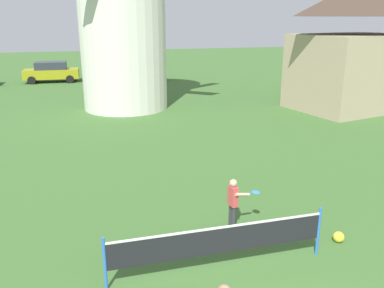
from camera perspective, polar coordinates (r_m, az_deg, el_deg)
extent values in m
cylinder|color=silver|center=(22.59, -9.88, 18.32)|extent=(4.54, 4.54, 10.60)
cylinder|color=blue|center=(7.88, -12.18, -16.24)|extent=(0.06, 0.06, 1.10)
cylinder|color=blue|center=(9.12, 17.38, -11.68)|extent=(0.06, 0.06, 1.10)
cube|color=black|center=(8.17, 3.87, -13.49)|extent=(4.39, 0.01, 0.55)
cube|color=white|center=(8.02, 3.91, -11.69)|extent=(4.39, 0.02, 0.04)
cylinder|color=#333338|center=(10.03, 5.50, -9.87)|extent=(0.11, 0.11, 0.55)
cylinder|color=#333338|center=(9.92, 5.89, -10.21)|extent=(0.11, 0.11, 0.55)
cube|color=#DB4C4C|center=(9.75, 5.79, -7.31)|extent=(0.18, 0.29, 0.49)
sphere|color=#DBB28E|center=(9.61, 5.85, -5.49)|extent=(0.18, 0.18, 0.18)
cylinder|color=#DBB28E|center=(9.89, 5.30, -7.03)|extent=(0.08, 0.08, 0.37)
cylinder|color=#DBB28E|center=(9.67, 7.12, -7.08)|extent=(0.39, 0.13, 0.14)
cylinder|color=#338CCC|center=(9.74, 7.88, -6.93)|extent=(0.22, 0.05, 0.04)
ellipsoid|color=#338CCC|center=(9.85, 8.99, -6.70)|extent=(0.21, 0.26, 0.03)
sphere|color=yellow|center=(9.94, 19.96, -12.21)|extent=(0.25, 0.25, 0.25)
cube|color=#999919|center=(33.77, -19.17, 9.34)|extent=(4.17, 1.91, 0.70)
cube|color=#2D333D|center=(33.70, -19.28, 10.40)|extent=(2.37, 1.61, 0.56)
cylinder|color=black|center=(34.53, -16.66, 9.15)|extent=(0.61, 0.21, 0.60)
cylinder|color=black|center=(32.85, -16.83, 8.74)|extent=(0.61, 0.21, 0.60)
cylinder|color=black|center=(34.84, -21.27, 8.76)|extent=(0.61, 0.21, 0.60)
cylinder|color=black|center=(33.17, -21.67, 8.34)|extent=(0.61, 0.21, 0.60)
cube|color=red|center=(33.44, -7.74, 10.06)|extent=(4.43, 2.15, 0.70)
cube|color=#2D333D|center=(33.36, -7.78, 11.14)|extent=(2.54, 1.74, 0.56)
cylinder|color=black|center=(34.40, -5.31, 9.76)|extent=(0.62, 0.24, 0.60)
cylinder|color=black|center=(32.72, -5.08, 9.37)|extent=(0.62, 0.24, 0.60)
cylinder|color=black|center=(34.32, -10.22, 9.55)|extent=(0.62, 0.24, 0.60)
cylinder|color=black|center=(32.63, -10.24, 9.15)|extent=(0.62, 0.24, 0.60)
cube|color=tan|center=(24.03, 21.58, 9.41)|extent=(6.79, 5.56, 4.00)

